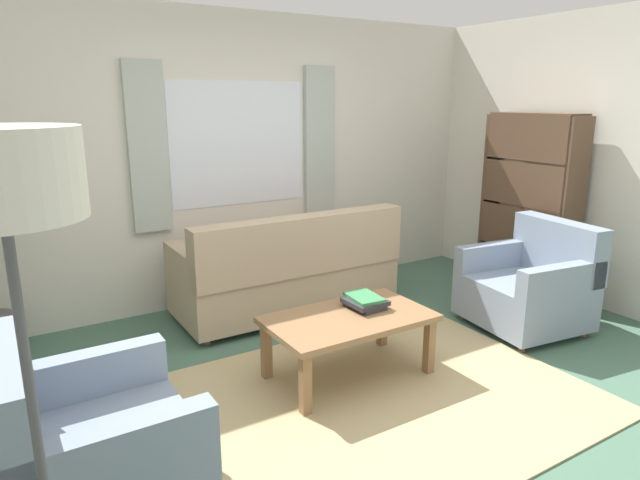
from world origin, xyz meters
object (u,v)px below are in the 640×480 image
Objects in this scene: couch at (289,273)px; bookshelf at (527,215)px; standing_lamp at (5,216)px; book_stack_on_table at (365,302)px; armchair_left at (85,450)px; coffee_table at (349,324)px; armchair_right at (531,286)px.

couch is 2.35m from bookshelf.
standing_lamp is at bearing 111.36° from bookshelf.
book_stack_on_table is 0.16× the size of standing_lamp.
armchair_left is 4.28m from bookshelf.
bookshelf is at bearing -76.91° from armchair_left.
armchair_left reaches higher than coffee_table.
standing_lamp is at bearing -148.41° from coffee_table.
coffee_table is 0.64× the size of bookshelf.
armchair_right reaches higher than coffee_table.
standing_lamp is (-1.92, -1.18, 1.16)m from coffee_table.
armchair_left is at bearing -164.41° from coffee_table.
armchair_left is 0.51× the size of bookshelf.
standing_lamp reaches higher than bookshelf.
standing_lamp is at bearing 48.53° from couch.
coffee_table is 0.22m from book_stack_on_table.
bookshelf is (2.20, -0.72, 0.40)m from couch.
bookshelf reaches higher than armchair_right.
couch is 6.49× the size of book_stack_on_table.
standing_lamp reaches higher than book_stack_on_table.
armchair_left is at bearing 41.42° from couch.
coffee_table is at bearing 31.59° from standing_lamp.
standing_lamp is at bearing 164.35° from armchair_left.
armchair_left is 1.39m from standing_lamp.
coffee_table is (1.73, 0.48, 0.03)m from armchair_left.
armchair_right is (3.49, 0.40, 0.00)m from armchair_left.
book_stack_on_table is (1.91, 0.56, 0.13)m from armchair_left.
bookshelf is (2.41, 0.51, 0.39)m from coffee_table.
couch is 1.10× the size of bookshelf.
armchair_right reaches higher than book_stack_on_table.
couch is 2.03m from armchair_right.
book_stack_on_table is at bearing 22.13° from coffee_table.
couch is at bearing -122.85° from armchair_right.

